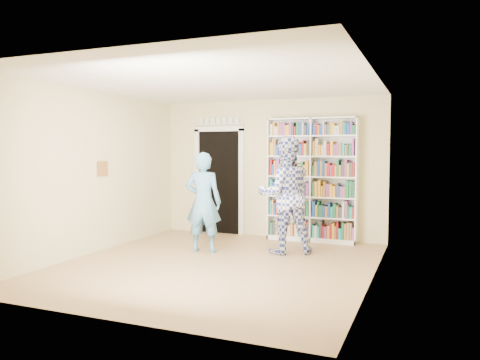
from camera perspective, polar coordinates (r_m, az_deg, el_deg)
The scene contains 11 objects.
floor at distance 7.12m, azimuth -2.84°, elevation -10.25°, with size 5.00×5.00×0.00m, color #A68250.
ceiling at distance 6.99m, azimuth -2.91°, elevation 11.79°, with size 5.00×5.00×0.00m, color white.
wall_back at distance 9.25m, azimuth 3.69°, elevation 1.39°, with size 4.50×4.50×0.00m, color beige.
wall_left at distance 8.13m, azimuth -17.39°, elevation 0.94°, with size 5.00×5.00×0.00m, color beige.
wall_right at distance 6.31m, azimuth 15.97°, elevation 0.25°, with size 5.00×5.00×0.00m, color beige.
bookshelf at distance 8.87m, azimuth 8.77°, elevation 0.09°, with size 1.68×0.32×2.31m.
doorway at distance 9.64m, azimuth -2.57°, elevation 0.47°, with size 1.10×0.08×2.43m.
wall_art at distance 8.28m, azimuth -16.41°, elevation 1.34°, with size 0.03×0.25×0.25m, color brown.
man_blue at distance 7.88m, azimuth -4.50°, elevation -2.70°, with size 0.61×0.40×1.68m, color #538FB9.
man_plaid at distance 7.78m, azimuth 5.52°, elevation -1.82°, with size 0.94×0.74×1.94m, color navy.
paper_sheet at distance 7.56m, azimuth 5.71°, elevation -2.40°, with size 0.19×0.01×0.27m, color white.
Camera 1 is at (2.93, -6.26, 1.70)m, focal length 35.00 mm.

